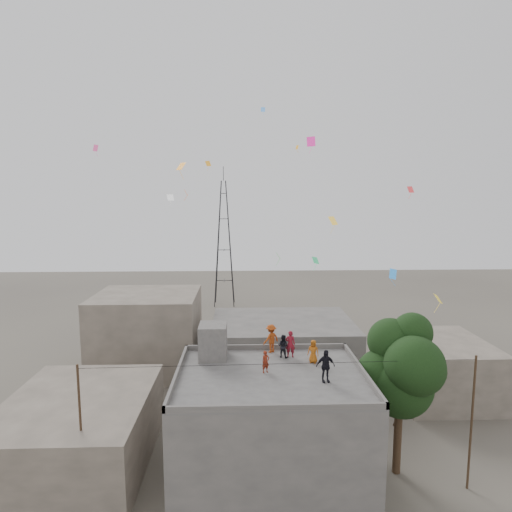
{
  "coord_description": "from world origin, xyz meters",
  "views": [
    {
      "loc": [
        -1.53,
        -21.62,
        15.33
      ],
      "look_at": [
        -0.68,
        2.46,
        12.14
      ],
      "focal_mm": 30.0,
      "sensor_mm": 36.0,
      "label": 1
    }
  ],
  "objects_px": {
    "stair_head_box": "(213,341)",
    "transmission_tower": "(224,243)",
    "person_red_adult": "(290,344)",
    "person_dark_adult": "(325,366)",
    "tree": "(403,368)"
  },
  "relations": [
    {
      "from": "stair_head_box",
      "to": "transmission_tower",
      "type": "distance_m",
      "value": 37.46
    },
    {
      "from": "person_red_adult",
      "to": "person_dark_adult",
      "type": "bearing_deg",
      "value": 121.44
    },
    {
      "from": "tree",
      "to": "person_dark_adult",
      "type": "bearing_deg",
      "value": -161.39
    },
    {
      "from": "stair_head_box",
      "to": "transmission_tower",
      "type": "xyz_separation_m",
      "value": [
        -0.8,
        37.4,
        1.97
      ]
    },
    {
      "from": "tree",
      "to": "person_red_adult",
      "type": "bearing_deg",
      "value": 161.94
    },
    {
      "from": "tree",
      "to": "transmission_tower",
      "type": "relative_size",
      "value": 0.45
    },
    {
      "from": "tree",
      "to": "person_dark_adult",
      "type": "relative_size",
      "value": 5.42
    },
    {
      "from": "tree",
      "to": "person_red_adult",
      "type": "relative_size",
      "value": 5.72
    },
    {
      "from": "tree",
      "to": "transmission_tower",
      "type": "distance_m",
      "value": 41.12
    },
    {
      "from": "stair_head_box",
      "to": "tree",
      "type": "bearing_deg",
      "value": -10.74
    },
    {
      "from": "stair_head_box",
      "to": "transmission_tower",
      "type": "bearing_deg",
      "value": 91.23
    },
    {
      "from": "transmission_tower",
      "to": "person_red_adult",
      "type": "bearing_deg",
      "value": -81.88
    },
    {
      "from": "transmission_tower",
      "to": "person_dark_adult",
      "type": "distance_m",
      "value": 41.57
    },
    {
      "from": "person_red_adult",
      "to": "person_dark_adult",
      "type": "relative_size",
      "value": 0.95
    },
    {
      "from": "tree",
      "to": "transmission_tower",
      "type": "bearing_deg",
      "value": 106.09
    }
  ]
}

